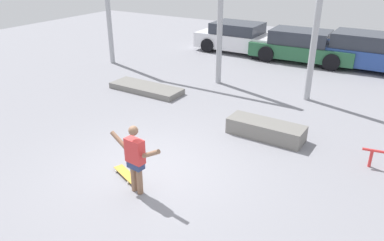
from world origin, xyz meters
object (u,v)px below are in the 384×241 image
skateboard (126,174)px  parked_car_white (239,38)px  manual_pad (146,88)px  parked_car_green (302,46)px  grind_box (266,130)px  skateboarder (135,157)px  parked_car_blue (366,52)px

skateboard → parked_car_white: parked_car_white is taller
parked_car_white → manual_pad: bearing=-92.8°
manual_pad → parked_car_green: size_ratio=0.58×
grind_box → parked_car_green: size_ratio=0.44×
skateboarder → manual_pad: (-3.53, 4.82, -0.70)m
skateboarder → skateboard: size_ratio=1.77×
skateboarder → parked_car_blue: skateboarder is taller
parked_car_blue → grind_box: bearing=-97.9°
parked_car_green → skateboard: bearing=-94.6°
skateboarder → parked_car_blue: size_ratio=0.33×
skateboarder → grind_box: size_ratio=0.74×
parked_car_white → skateboarder: bearing=-74.7°
parked_car_blue → skateboard: bearing=-104.5°
skateboard → parked_car_green: bearing=109.9°
grind_box → parked_car_white: (-4.49, 7.99, 0.45)m
skateboarder → parked_car_white: bearing=112.2°
skateboarder → parked_car_blue: bearing=85.2°
skateboard → parked_car_green: 11.19m
skateboarder → grind_box: skateboarder is taller
skateboarder → skateboard: (-0.56, 0.31, -0.74)m
grind_box → parked_car_white: bearing=119.3°
grind_box → parked_car_white: 9.18m
skateboard → parked_car_white: size_ratio=0.20×
parked_car_white → parked_car_blue: parked_car_blue is taller
grind_box → skateboard: bearing=-118.9°
skateboard → parked_car_green: size_ratio=0.18×
skateboarder → skateboard: bearing=158.1°
parked_car_green → parked_car_blue: size_ratio=1.03×
skateboard → parked_car_green: (0.43, 11.17, 0.59)m
parked_car_white → parked_car_blue: (5.62, 0.08, 0.04)m
skateboarder → grind_box: bearing=77.4°
parked_car_white → parked_car_green: size_ratio=0.91×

